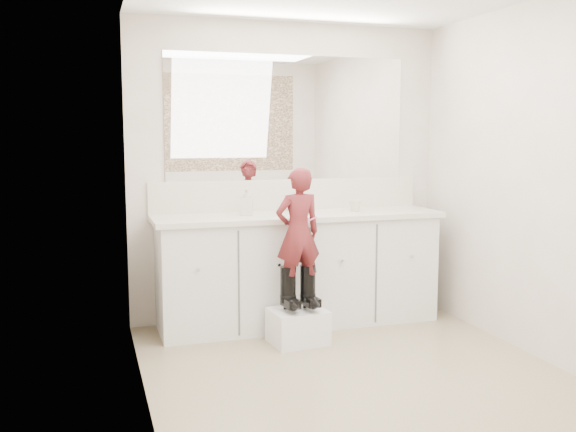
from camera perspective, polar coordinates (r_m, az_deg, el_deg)
name	(u,v)px	position (r m, az deg, el deg)	size (l,w,h in m)	color
floor	(360,377)	(4.15, 6.44, -14.07)	(3.00, 3.00, 0.00)	#826D55
wall_back	(288,172)	(5.28, -0.01, 3.94)	(2.60, 2.60, 0.00)	beige
wall_front	(526,215)	(2.59, 20.40, 0.04)	(2.60, 2.60, 0.00)	beige
wall_left	(142,191)	(3.55, -12.85, 2.15)	(3.00, 3.00, 0.00)	beige
wall_right	(544,181)	(4.56, 21.77, 2.91)	(3.00, 3.00, 0.00)	beige
vanity_cabinet	(298,271)	(5.12, 0.92, -4.92)	(2.20, 0.55, 0.85)	silver
countertop	(299,216)	(5.03, 0.98, 0.00)	(2.28, 0.58, 0.04)	beige
backsplash	(288,195)	(5.28, 0.04, 1.92)	(2.28, 0.03, 0.25)	beige
mirror	(288,118)	(5.26, 0.03, 8.72)	(2.00, 0.02, 1.00)	white
dot_panel	(530,95)	(2.58, 20.71, 10.02)	(2.00, 0.01, 1.20)	#472819
faucet	(293,205)	(5.18, 0.41, 0.99)	(0.08, 0.08, 0.10)	silver
cup	(355,206)	(5.20, 5.99, 0.93)	(0.10, 0.10, 0.09)	beige
soap_bottle	(247,202)	(4.93, -3.71, 1.26)	(0.09, 0.09, 0.20)	beige
step_stool	(298,326)	(4.71, 0.88, -9.79)	(0.39, 0.32, 0.25)	white
boot_left	(288,289)	(4.61, 0.00, -6.49)	(0.12, 0.22, 0.32)	black
boot_right	(308,287)	(4.66, 1.77, -6.35)	(0.12, 0.22, 0.32)	black
toddler	(298,233)	(4.56, 0.90, -1.51)	(0.34, 0.22, 0.93)	maroon
toothbrush	(308,221)	(4.55, 1.83, -0.43)	(0.01, 0.01, 0.14)	#E15786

